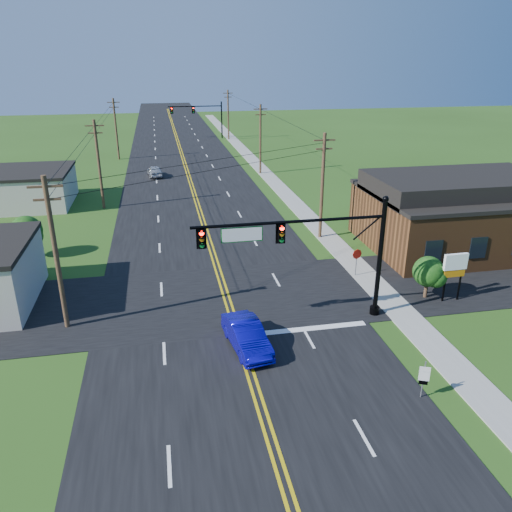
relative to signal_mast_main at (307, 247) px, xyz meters
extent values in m
plane|color=#254614|center=(-4.34, -8.00, -4.75)|extent=(260.00, 260.00, 0.00)
cube|color=black|center=(-4.34, 42.00, -4.73)|extent=(16.00, 220.00, 0.04)
cube|color=black|center=(-4.34, 4.00, -4.73)|extent=(70.00, 10.00, 0.04)
cube|color=gray|center=(6.16, 32.00, -4.71)|extent=(2.00, 160.00, 0.08)
cylinder|color=black|center=(4.46, 0.00, -1.15)|extent=(0.28, 0.28, 7.20)
cylinder|color=black|center=(4.46, 0.00, -4.50)|extent=(0.60, 0.60, 0.50)
sphere|color=black|center=(4.46, 0.00, 2.55)|extent=(0.36, 0.36, 0.36)
cylinder|color=black|center=(-1.04, 0.00, 1.55)|extent=(11.00, 0.18, 0.18)
cube|color=#055F13|center=(-3.74, 0.00, 1.00)|extent=(2.30, 0.06, 0.85)
cylinder|color=black|center=(4.46, 72.00, -1.15)|extent=(0.28, 0.28, 7.20)
cylinder|color=black|center=(4.46, 72.00, -4.50)|extent=(0.60, 0.60, 0.50)
sphere|color=black|center=(4.46, 72.00, 2.55)|extent=(0.36, 0.36, 0.36)
cylinder|color=black|center=(-0.54, 72.00, 1.25)|extent=(10.00, 0.18, 0.18)
cube|color=#055F13|center=(-3.74, 72.00, 0.70)|extent=(2.30, 0.06, 0.85)
cube|color=brown|center=(15.66, 10.00, -2.55)|extent=(14.00, 11.00, 4.40)
cube|color=black|center=(15.66, 10.00, -0.20)|extent=(14.20, 11.20, 0.30)
cube|color=beige|center=(-23.34, 30.00, -3.05)|extent=(12.00, 9.00, 3.40)
cube|color=black|center=(-23.34, 30.00, -1.20)|extent=(12.20, 9.20, 0.30)
cylinder|color=#3E261C|center=(-13.84, 2.00, -0.25)|extent=(0.28, 0.28, 9.00)
cube|color=#3E261C|center=(-13.84, 2.00, 3.65)|extent=(1.80, 0.12, 0.12)
cube|color=#3E261C|center=(-13.84, 2.00, 2.95)|extent=(1.40, 0.12, 0.12)
cylinder|color=#3E261C|center=(-13.84, 27.00, -0.25)|extent=(0.28, 0.28, 9.00)
cube|color=#3E261C|center=(-13.84, 27.00, 3.65)|extent=(1.80, 0.12, 0.12)
cube|color=#3E261C|center=(-13.84, 27.00, 2.95)|extent=(1.40, 0.12, 0.12)
cylinder|color=#3E261C|center=(-13.84, 54.00, -0.25)|extent=(0.28, 0.28, 9.00)
cube|color=#3E261C|center=(-13.84, 54.00, 3.65)|extent=(1.80, 0.12, 0.12)
cube|color=#3E261C|center=(-13.84, 54.00, 2.95)|extent=(1.40, 0.12, 0.12)
cylinder|color=#3E261C|center=(5.46, 14.00, -0.25)|extent=(0.28, 0.28, 9.00)
cube|color=#3E261C|center=(5.46, 14.00, 3.65)|extent=(1.80, 0.12, 0.12)
cube|color=#3E261C|center=(5.46, 14.00, 2.95)|extent=(1.40, 0.12, 0.12)
cylinder|color=#3E261C|center=(5.46, 40.00, -0.25)|extent=(0.28, 0.28, 9.00)
cube|color=#3E261C|center=(5.46, 40.00, 3.65)|extent=(1.80, 0.12, 0.12)
cube|color=#3E261C|center=(5.46, 40.00, 2.95)|extent=(1.40, 0.12, 0.12)
cylinder|color=#3E261C|center=(5.46, 70.00, -0.25)|extent=(0.28, 0.28, 9.00)
cube|color=#3E261C|center=(5.46, 70.00, 3.65)|extent=(1.80, 0.12, 0.12)
cube|color=#3E261C|center=(5.46, 70.00, 2.95)|extent=(1.40, 0.12, 0.12)
cylinder|color=#3E261C|center=(11.66, 18.00, -3.83)|extent=(0.24, 0.24, 1.85)
sphere|color=#0F3C0E|center=(11.66, 18.00, -2.15)|extent=(3.00, 3.00, 3.00)
cylinder|color=#3E261C|center=(8.66, 1.50, -4.09)|extent=(0.24, 0.24, 1.32)
sphere|color=#0F3C0E|center=(8.66, 1.50, -2.89)|extent=(2.00, 2.00, 2.00)
cylinder|color=#3E261C|center=(-18.34, 14.00, -3.98)|extent=(0.24, 0.24, 1.54)
sphere|color=#0F3C0E|center=(-18.34, 14.00, -2.58)|extent=(2.40, 2.40, 2.40)
imported|color=#0A0695|center=(-3.92, -2.31, -4.00)|extent=(2.26, 4.77, 1.51)
imported|color=#B1B2B6|center=(-8.50, 40.81, -4.04)|extent=(2.16, 4.34, 1.42)
cylinder|color=slate|center=(3.28, -8.00, -3.77)|extent=(0.08, 0.08, 1.97)
cube|color=white|center=(3.28, -8.03, -3.18)|extent=(0.47, 0.21, 0.27)
cube|color=white|center=(3.28, -8.03, -3.54)|extent=(0.47, 0.21, 0.49)
cube|color=black|center=(3.28, -8.03, -3.90)|extent=(0.38, 0.18, 0.20)
cylinder|color=slate|center=(5.43, 5.61, -3.77)|extent=(0.08, 0.08, 1.95)
cylinder|color=#B9150A|center=(5.43, 5.58, -3.03)|extent=(0.73, 0.19, 0.74)
cylinder|color=black|center=(9.48, 0.77, -3.16)|extent=(0.13, 0.13, 3.17)
cylinder|color=black|center=(10.54, 0.77, -3.16)|extent=(0.13, 0.13, 3.17)
cube|color=white|center=(10.01, 0.77, -2.02)|extent=(1.59, 0.26, 1.06)
cube|color=#CC720C|center=(10.01, 0.77, -2.81)|extent=(1.41, 0.23, 0.44)
camera|label=1|loc=(-7.89, -25.22, 10.01)|focal=35.00mm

